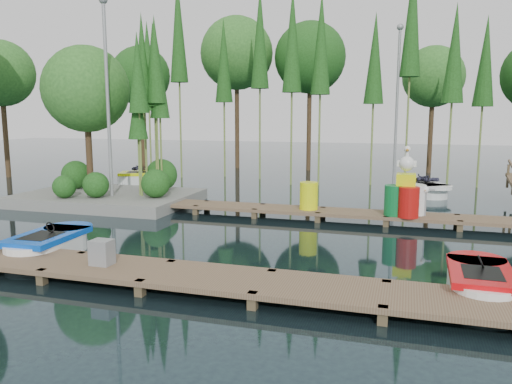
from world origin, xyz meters
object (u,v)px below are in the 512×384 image
(drum_cluster, at_px, (406,195))
(utility_cabinet, at_px, (102,252))
(yellow_barrel, at_px, (309,196))
(island, at_px, (102,117))
(boat_red, at_px, (480,283))
(boat_blue, at_px, (49,245))
(boat_yellow_far, at_px, (143,178))

(drum_cluster, bearing_deg, utility_cabinet, -130.19)
(yellow_barrel, relative_size, drum_cluster, 0.42)
(island, xyz_separation_m, yellow_barrel, (7.93, -0.79, -2.45))
(boat_red, distance_m, drum_cluster, 5.85)
(boat_blue, xyz_separation_m, yellow_barrel, (5.02, 5.91, 0.48))
(boat_red, relative_size, yellow_barrel, 2.81)
(island, xyz_separation_m, utility_cabinet, (5.10, -7.79, -2.63))
(boat_blue, xyz_separation_m, utility_cabinet, (2.18, -1.09, 0.30))
(boat_blue, relative_size, utility_cabinet, 5.15)
(boat_red, bearing_deg, utility_cabinet, -169.27)
(boat_blue, distance_m, drum_cluster, 9.85)
(boat_yellow_far, bearing_deg, boat_blue, -69.06)
(island, relative_size, boat_yellow_far, 2.36)
(boat_yellow_far, relative_size, yellow_barrel, 3.31)
(drum_cluster, bearing_deg, island, 175.03)
(island, relative_size, boat_red, 2.78)
(utility_cabinet, bearing_deg, yellow_barrel, 67.94)
(boat_yellow_far, distance_m, drum_cluster, 13.37)
(boat_blue, height_order, drum_cluster, drum_cluster)
(drum_cluster, bearing_deg, yellow_barrel, 176.98)
(island, bearing_deg, drum_cluster, -4.97)
(boat_blue, bearing_deg, boat_yellow_far, 106.66)
(island, xyz_separation_m, drum_cluster, (10.88, -0.95, -2.28))
(utility_cabinet, bearing_deg, drum_cluster, 49.81)
(boat_yellow_far, bearing_deg, boat_red, -39.03)
(boat_yellow_far, bearing_deg, drum_cluster, -24.20)
(yellow_barrel, bearing_deg, boat_blue, -130.33)
(utility_cabinet, distance_m, yellow_barrel, 7.56)
(island, bearing_deg, utility_cabinet, -56.81)
(drum_cluster, bearing_deg, boat_red, -76.58)
(boat_red, bearing_deg, boat_blue, -178.14)
(yellow_barrel, xyz_separation_m, drum_cluster, (2.95, -0.16, 0.18))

